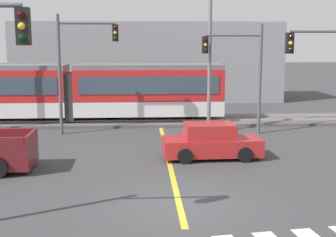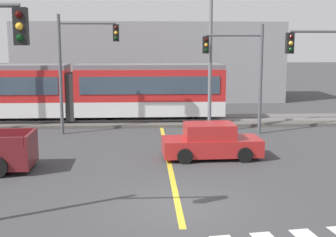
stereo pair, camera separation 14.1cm
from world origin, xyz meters
The scene contains 11 objects.
ground_plane centered at (0.00, 0.00, 0.00)m, with size 200.00×200.00×0.00m, color #3D3D3F.
track_bed centered at (0.00, 15.12, 0.09)m, with size 120.00×4.00×0.18m, color #56514C.
rail_near centered at (0.00, 14.40, 0.23)m, with size 120.00×0.08×0.10m, color #939399.
rail_far centered at (0.00, 15.84, 0.23)m, with size 120.00×0.08×0.10m, color #939399.
light_rail_tram centered at (-5.40, 15.11, 2.05)m, with size 18.50×2.64×3.43m.
lane_centre_line centered at (0.00, 5.66, 0.00)m, with size 0.20×14.93×0.01m, color gold.
sedan_crossing centered at (1.85, 5.89, 0.70)m, with size 4.26×2.04×1.52m.
traffic_light_far_right centered at (4.19, 11.22, 3.80)m, with size 3.25×0.38×5.90m.
traffic_light_far_left centered at (-4.44, 11.63, 4.17)m, with size 3.25×0.38×6.41m.
street_lamp_centre centered at (2.78, 11.66, 4.68)m, with size 2.11×0.28×8.23m.
building_backdrop_far centered at (-0.51, 26.80, 3.28)m, with size 22.15×6.00×6.56m, color gray.
Camera 1 is at (-1.16, -13.63, 4.97)m, focal length 50.00 mm.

